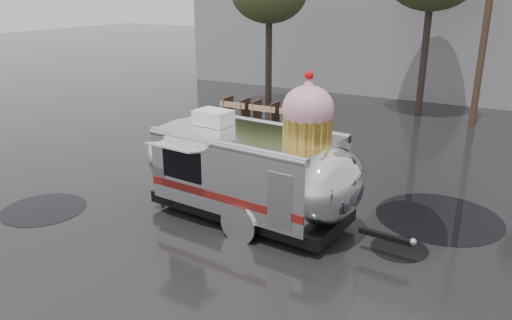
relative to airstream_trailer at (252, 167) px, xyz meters
The scene contains 7 objects.
ground 2.30m from the airstream_trailer, 43.96° to the right, with size 120.00×120.00×0.00m, color black.
puddles 2.17m from the airstream_trailer, 29.92° to the left, with size 12.15×7.38×0.01m.
utility_pole 13.68m from the airstream_trailer, 73.39° to the left, with size 1.60×0.28×9.00m.
barricade_row 9.73m from the airstream_trailer, 116.00° to the left, with size 4.30×0.80×1.00m.
airstream_trailer is the anchor object (origin of this frame).
person_left 1.44m from the airstream_trailer, behind, with size 0.63×0.42×1.75m, color gold.
umbrella_pink 1.44m from the airstream_trailer, behind, with size 1.14×1.14×2.33m.
Camera 1 is at (4.50, -8.98, 5.63)m, focal length 35.00 mm.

